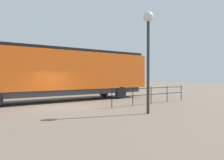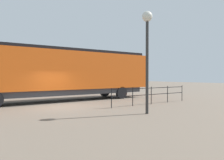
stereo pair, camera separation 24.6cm
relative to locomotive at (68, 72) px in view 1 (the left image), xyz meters
name	(u,v)px [view 1 (the left image)]	position (x,y,z in m)	size (l,w,h in m)	color
ground_plane	(61,107)	(3.19, -2.02, -2.41)	(120.00, 120.00, 0.00)	#756656
locomotive	(68,72)	(0.00, 0.00, 0.00)	(3.06, 16.26, 4.32)	#D15114
lamp_post	(148,38)	(8.65, 0.68, 1.77)	(0.57, 0.57, 5.60)	#2D2D2D
platform_fence	(151,93)	(5.79, 3.94, -1.58)	(0.05, 7.28, 1.29)	black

